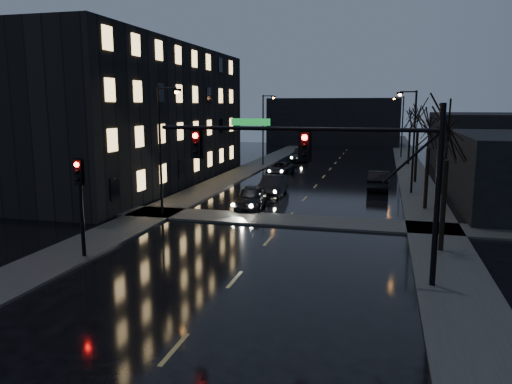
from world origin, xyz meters
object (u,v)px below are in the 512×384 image
Objects in this scene: oncoming_car_a at (251,197)px; lead_car at (379,180)px; oncoming_car_c at (280,168)px; oncoming_car_d at (299,155)px; oncoming_car_b at (273,185)px.

lead_car is (8.25, 10.05, 0.02)m from oncoming_car_a.
oncoming_car_d is (-0.14, 12.55, 0.09)m from oncoming_car_c.
lead_car is (9.82, -19.14, 0.07)m from oncoming_car_d.
oncoming_car_c is (-1.77, 11.23, -0.12)m from oncoming_car_b.
oncoming_car_b is at bearing 79.86° from oncoming_car_a.
oncoming_car_c is 12.55m from oncoming_car_d.
oncoming_car_a is 0.91× the size of oncoming_car_d.
oncoming_car_b is at bearing -87.90° from oncoming_car_d.
oncoming_car_a reaches higher than oncoming_car_c.
lead_car reaches higher than oncoming_car_d.
oncoming_car_c is (-1.44, 16.64, -0.13)m from oncoming_car_a.
oncoming_car_b reaches higher than oncoming_car_d.
lead_car reaches higher than oncoming_car_c.
oncoming_car_b reaches higher than oncoming_car_c.
oncoming_car_a is at bearing -89.40° from oncoming_car_d.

